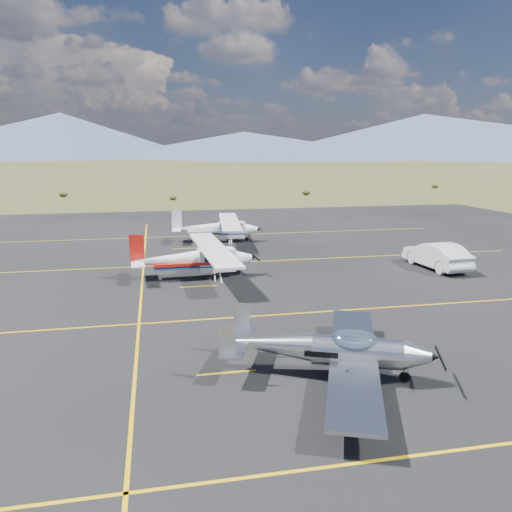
{
  "coord_description": "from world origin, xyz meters",
  "views": [
    {
      "loc": [
        -5.13,
        -18.86,
        7.29
      ],
      "look_at": [
        0.22,
        7.39,
        1.6
      ],
      "focal_mm": 35.0,
      "sensor_mm": 36.0,
      "label": 1
    }
  ],
  "objects_px": {
    "aircraft_cessna": "(195,258)",
    "sedan": "(436,255)",
    "aircraft_low_wing": "(332,350)",
    "aircraft_plain": "(217,228)"
  },
  "relations": [
    {
      "from": "aircraft_low_wing",
      "to": "aircraft_cessna",
      "type": "distance_m",
      "value": 14.34
    },
    {
      "from": "aircraft_cessna",
      "to": "sedan",
      "type": "xyz_separation_m",
      "value": [
        15.04,
        -0.63,
        -0.34
      ]
    },
    {
      "from": "aircraft_plain",
      "to": "sedan",
      "type": "height_order",
      "value": "aircraft_plain"
    },
    {
      "from": "aircraft_low_wing",
      "to": "aircraft_plain",
      "type": "relative_size",
      "value": 0.87
    },
    {
      "from": "aircraft_low_wing",
      "to": "aircraft_plain",
      "type": "distance_m",
      "value": 25.27
    },
    {
      "from": "sedan",
      "to": "aircraft_low_wing",
      "type": "bearing_deg",
      "value": 44.15
    },
    {
      "from": "aircraft_plain",
      "to": "sedan",
      "type": "distance_m",
      "value": 17.18
    },
    {
      "from": "aircraft_low_wing",
      "to": "aircraft_cessna",
      "type": "relative_size",
      "value": 0.86
    },
    {
      "from": "aircraft_cessna",
      "to": "aircraft_plain",
      "type": "relative_size",
      "value": 1.02
    },
    {
      "from": "aircraft_plain",
      "to": "aircraft_cessna",
      "type": "bearing_deg",
      "value": -97.38
    }
  ]
}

